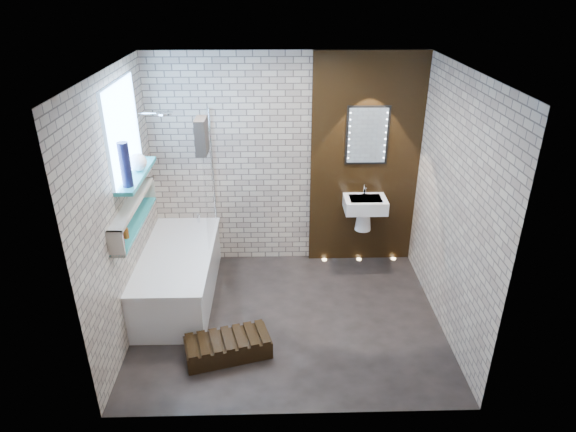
{
  "coord_description": "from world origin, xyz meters",
  "views": [
    {
      "loc": [
        -0.12,
        -4.36,
        3.34
      ],
      "look_at": [
        0.0,
        0.15,
        1.15
      ],
      "focal_mm": 31.16,
      "sensor_mm": 36.0,
      "label": 1
    }
  ],
  "objects_px": {
    "walnut_step": "(228,347)",
    "washbasin": "(365,209)",
    "bath_screen": "(209,178)",
    "led_mirror": "(367,136)",
    "bathtub": "(179,274)"
  },
  "relations": [
    {
      "from": "walnut_step",
      "to": "washbasin",
      "type": "bearing_deg",
      "value": 46.51
    },
    {
      "from": "bath_screen",
      "to": "walnut_step",
      "type": "relative_size",
      "value": 1.73
    },
    {
      "from": "led_mirror",
      "to": "walnut_step",
      "type": "xyz_separation_m",
      "value": [
        -1.55,
        -1.79,
        -1.56
      ]
    },
    {
      "from": "bath_screen",
      "to": "walnut_step",
      "type": "xyz_separation_m",
      "value": [
        0.27,
        -1.45,
        -1.19
      ]
    },
    {
      "from": "bathtub",
      "to": "washbasin",
      "type": "bearing_deg",
      "value": 16.01
    },
    {
      "from": "bathtub",
      "to": "walnut_step",
      "type": "distance_m",
      "value": 1.2
    },
    {
      "from": "bath_screen",
      "to": "led_mirror",
      "type": "distance_m",
      "value": 1.89
    },
    {
      "from": "bathtub",
      "to": "bath_screen",
      "type": "distance_m",
      "value": 1.14
    },
    {
      "from": "washbasin",
      "to": "led_mirror",
      "type": "distance_m",
      "value": 0.88
    },
    {
      "from": "bathtub",
      "to": "walnut_step",
      "type": "xyz_separation_m",
      "value": [
        0.62,
        -1.01,
        -0.2
      ]
    },
    {
      "from": "washbasin",
      "to": "walnut_step",
      "type": "height_order",
      "value": "washbasin"
    },
    {
      "from": "bathtub",
      "to": "led_mirror",
      "type": "height_order",
      "value": "led_mirror"
    },
    {
      "from": "bathtub",
      "to": "bath_screen",
      "type": "relative_size",
      "value": 1.24
    },
    {
      "from": "led_mirror",
      "to": "walnut_step",
      "type": "relative_size",
      "value": 0.87
    },
    {
      "from": "bath_screen",
      "to": "walnut_step",
      "type": "distance_m",
      "value": 1.89
    }
  ]
}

